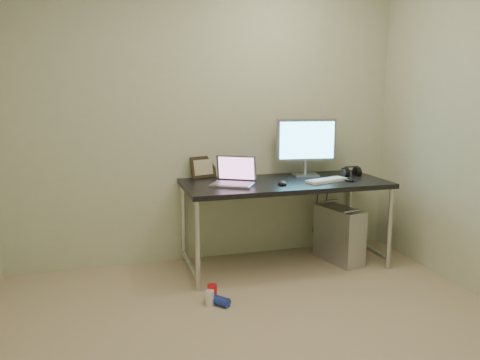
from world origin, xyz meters
name	(u,v)px	position (x,y,z in m)	size (l,w,h in m)	color
floor	(276,357)	(0.00, 0.00, 0.00)	(3.50, 3.50, 0.00)	tan
wall_back	(209,121)	(0.00, 1.75, 1.25)	(3.50, 0.02, 2.50)	beige
desk	(285,190)	(0.58, 1.37, 0.68)	(1.74, 0.76, 0.75)	black
tower_computer	(339,235)	(1.08, 1.32, 0.25)	(0.31, 0.51, 0.52)	silver
cable_a	(316,208)	(1.03, 1.70, 0.40)	(0.01, 0.01, 0.70)	black
cable_b	(325,210)	(1.12, 1.68, 0.38)	(0.01, 0.01, 0.72)	black
can_red	(212,293)	(-0.19, 0.81, 0.06)	(0.07, 0.07, 0.13)	red
can_white	(210,298)	(-0.22, 0.76, 0.05)	(0.06, 0.06, 0.11)	white
can_blue	(221,301)	(-0.15, 0.73, 0.03)	(0.07, 0.07, 0.13)	#1E309F
laptop	(234,178)	(0.12, 1.35, 0.80)	(0.43, 0.40, 0.23)	#A3A2A9
monitor	(306,143)	(0.86, 1.57, 1.05)	(0.55, 0.19, 0.51)	#A3A2A9
keyboard	(327,180)	(0.91, 1.26, 0.76)	(0.38, 0.12, 0.02)	white
mouse_right	(350,179)	(1.11, 1.21, 0.77)	(0.06, 0.10, 0.03)	black
mouse_left	(282,182)	(0.50, 1.23, 0.77)	(0.07, 0.12, 0.04)	black
headphones	(351,173)	(1.25, 1.45, 0.78)	(0.17, 0.10, 0.11)	black
picture_frame	(203,167)	(-0.06, 1.72, 0.85)	(0.24, 0.03, 0.19)	black
webcam	(233,170)	(0.18, 1.60, 0.83)	(0.04, 0.04, 0.11)	silver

